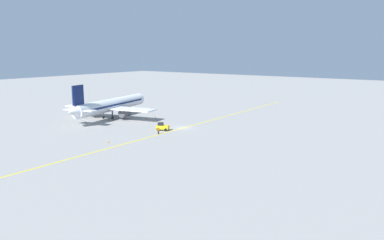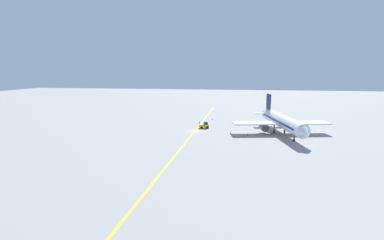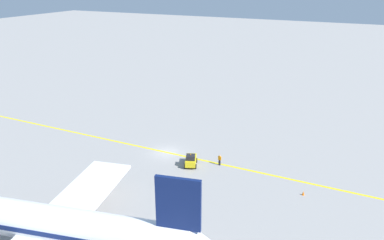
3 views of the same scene
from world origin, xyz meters
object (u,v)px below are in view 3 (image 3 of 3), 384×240
Objects in this scene: baggage_tug_white at (191,160)px; traffic_cone_far_edge at (114,180)px; traffic_cone_mid_apron at (303,193)px; ground_crew_worker at (220,160)px; airplane_at_gate at (45,223)px; traffic_cone_by_wingtip at (74,185)px; traffic_cone_near_nose at (81,194)px.

baggage_tug_white is 11.41m from traffic_cone_far_edge.
baggage_tug_white is 6.07× the size of traffic_cone_far_edge.
ground_crew_worker is at bearing 76.84° from traffic_cone_mid_apron.
airplane_at_gate is 64.20× the size of traffic_cone_mid_apron.
baggage_tug_white is 1.99× the size of ground_crew_worker.
baggage_tug_white is at bearing -43.09° from traffic_cone_by_wingtip.
ground_crew_worker is 13.04m from traffic_cone_mid_apron.
ground_crew_worker is 3.05× the size of traffic_cone_by_wingtip.
traffic_cone_near_nose is at bearing 24.79° from airplane_at_gate.
airplane_at_gate reaches higher than traffic_cone_mid_apron.
ground_crew_worker is (1.99, -3.76, 0.01)m from baggage_tug_white.
airplane_at_gate is at bearing 168.74° from baggage_tug_white.
traffic_cone_far_edge is at bearing 139.18° from baggage_tug_white.
traffic_cone_mid_apron is 1.00× the size of traffic_cone_by_wingtip.
traffic_cone_far_edge is at bearing -48.00° from traffic_cone_by_wingtip.
traffic_cone_by_wingtip and traffic_cone_far_edge have the same top height.
traffic_cone_by_wingtip is (-14.14, 15.12, -0.63)m from ground_crew_worker.
traffic_cone_by_wingtip is (-12.15, 11.36, -0.63)m from baggage_tug_white.
traffic_cone_mid_apron is 29.97m from traffic_cone_by_wingtip.
traffic_cone_mid_apron is (-0.98, -16.44, -0.63)m from baggage_tug_white.
traffic_cone_near_nose and traffic_cone_far_edge have the same top height.
airplane_at_gate is 21.02× the size of ground_crew_worker.
traffic_cone_mid_apron is at bearing -72.25° from traffic_cone_far_edge.
airplane_at_gate reaches higher than baggage_tug_white.
traffic_cone_by_wingtip is (1.29, 2.26, 0.00)m from traffic_cone_near_nose.
ground_crew_worker is (25.16, -8.38, -2.80)m from airplane_at_gate.
traffic_cone_by_wingtip is at bearing 31.48° from airplane_at_gate.
traffic_cone_near_nose is (9.73, 4.49, -3.43)m from airplane_at_gate.
traffic_cone_near_nose is 28.43m from traffic_cone_mid_apron.
traffic_cone_far_edge is (-8.62, 7.45, -0.63)m from baggage_tug_white.
traffic_cone_by_wingtip is at bearing 60.18° from traffic_cone_near_nose.
airplane_at_gate is 15.21m from traffic_cone_far_edge.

